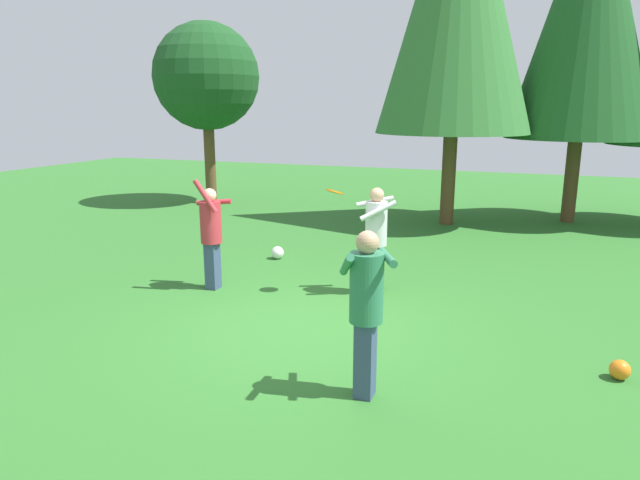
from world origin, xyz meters
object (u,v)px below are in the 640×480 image
(person_catcher, at_px, (376,232))
(ball_orange, at_px, (620,370))
(tree_far_left, at_px, (206,77))
(person_bystander, at_px, (366,300))
(frisbee, at_px, (334,192))
(person_thrower, at_px, (211,230))
(tree_right, at_px, (589,7))
(ball_white, at_px, (278,253))

(person_catcher, relative_size, ball_orange, 7.73)
(person_catcher, height_order, tree_far_left, tree_far_left)
(person_bystander, relative_size, frisbee, 4.73)
(person_thrower, height_order, ball_orange, person_thrower)
(tree_right, bearing_deg, ball_white, -132.50)
(person_catcher, relative_size, person_bystander, 0.97)
(person_thrower, distance_m, ball_white, 2.23)
(person_thrower, height_order, tree_far_left, tree_far_left)
(tree_far_left, bearing_deg, tree_right, 4.51)
(frisbee, bearing_deg, person_bystander, -64.98)
(person_thrower, xyz_separation_m, person_bystander, (3.32, -2.51, 0.06))
(person_thrower, relative_size, tree_far_left, 0.34)
(person_bystander, bearing_deg, ball_white, 9.36)
(person_thrower, relative_size, person_bystander, 1.04)
(frisbee, bearing_deg, person_catcher, 22.86)
(frisbee, distance_m, tree_right, 9.20)
(person_bystander, xyz_separation_m, tree_right, (2.38, 10.55, 4.17))
(tree_right, bearing_deg, ball_orange, -89.15)
(ball_orange, bearing_deg, frisbee, 157.68)
(frisbee, distance_m, tree_far_left, 9.58)
(frisbee, height_order, ball_white, frisbee)
(ball_white, bearing_deg, tree_right, 47.50)
(person_bystander, distance_m, tree_far_left, 12.76)
(person_bystander, relative_size, tree_far_left, 0.33)
(person_thrower, bearing_deg, ball_orange, -23.76)
(person_catcher, xyz_separation_m, tree_right, (3.15, 7.35, 4.20))
(person_thrower, bearing_deg, tree_far_left, 109.13)
(ball_white, relative_size, ball_orange, 1.12)
(person_bystander, xyz_separation_m, frisbee, (-1.37, 2.94, 0.60))
(person_bystander, bearing_deg, tree_right, -37.75)
(tree_right, bearing_deg, frisbee, -116.27)
(person_bystander, distance_m, ball_white, 5.59)
(person_thrower, height_order, person_bystander, person_thrower)
(person_thrower, bearing_deg, tree_right, 42.15)
(tree_far_left, bearing_deg, person_bystander, -51.41)
(tree_far_left, bearing_deg, ball_orange, -39.22)
(person_catcher, xyz_separation_m, tree_far_left, (-7.01, 6.55, 2.73))
(person_thrower, distance_m, person_bystander, 4.16)
(person_thrower, relative_size, ball_orange, 8.29)
(ball_white, bearing_deg, person_thrower, -95.88)
(person_thrower, distance_m, person_catcher, 2.64)
(tree_far_left, distance_m, tree_right, 10.30)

